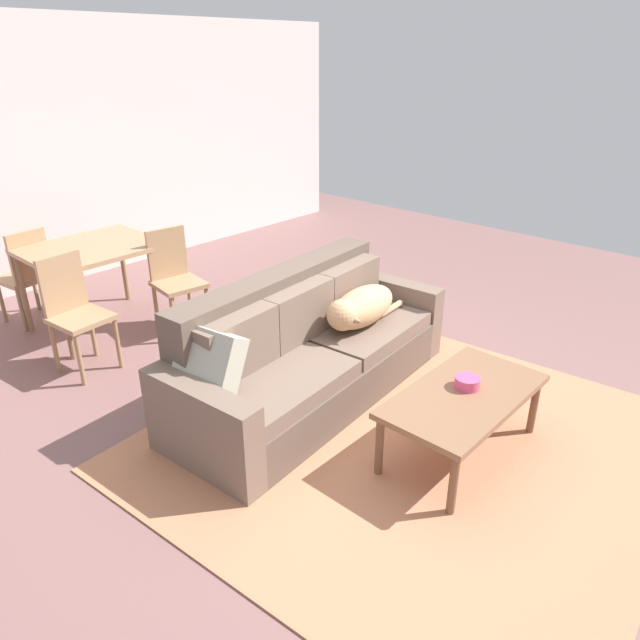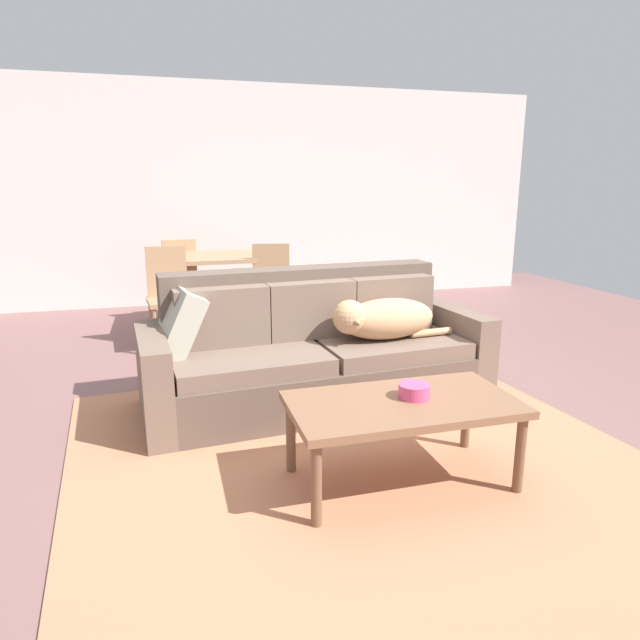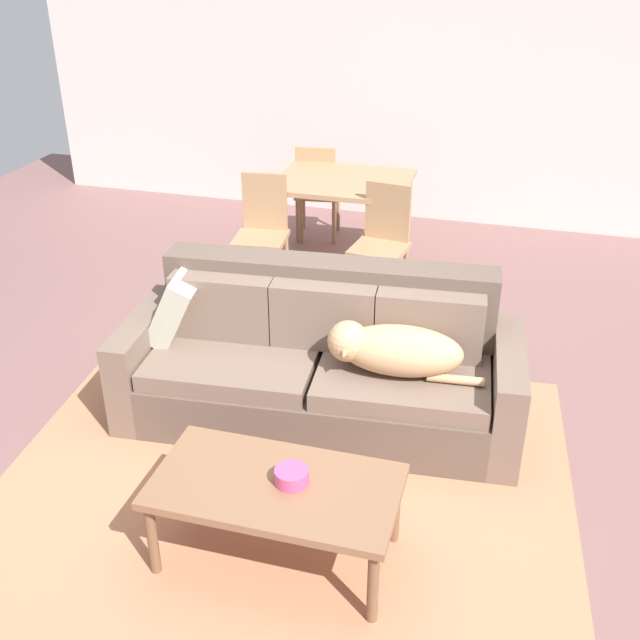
{
  "view_description": "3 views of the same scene",
  "coord_description": "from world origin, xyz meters",
  "px_view_note": "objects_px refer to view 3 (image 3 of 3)",
  "views": [
    {
      "loc": [
        -2.78,
        -2.25,
        2.35
      ],
      "look_at": [
        0.17,
        0.43,
        0.5
      ],
      "focal_mm": 32.7,
      "sensor_mm": 36.0,
      "label": 1
    },
    {
      "loc": [
        -1.02,
        -3.2,
        1.48
      ],
      "look_at": [
        -0.04,
        0.28,
        0.59
      ],
      "focal_mm": 31.03,
      "sensor_mm": 36.0,
      "label": 2
    },
    {
      "loc": [
        0.99,
        -3.39,
        2.7
      ],
      "look_at": [
        -0.04,
        0.23,
        0.71
      ],
      "focal_mm": 42.65,
      "sensor_mm": 36.0,
      "label": 3
    }
  ],
  "objects_px": {
    "dog_on_left_cushion": "(392,349)",
    "dining_chair_near_left": "(262,228)",
    "dining_chair_far_left": "(317,188)",
    "couch": "(321,364)",
    "dining_chair_near_right": "(382,238)",
    "dining_table": "(343,188)",
    "bowl_on_coffee_table": "(292,476)",
    "throw_pillow_by_left_arm": "(177,305)",
    "coffee_table": "(276,491)"
  },
  "relations": [
    {
      "from": "dog_on_left_cushion",
      "to": "dining_chair_near_left",
      "type": "xyz_separation_m",
      "value": [
        -1.38,
        1.74,
        -0.07
      ]
    },
    {
      "from": "dining_chair_far_left",
      "to": "dog_on_left_cushion",
      "type": "bearing_deg",
      "value": 106.01
    },
    {
      "from": "couch",
      "to": "dining_chair_near_right",
      "type": "bearing_deg",
      "value": 84.34
    },
    {
      "from": "dog_on_left_cushion",
      "to": "dining_table",
      "type": "distance_m",
      "value": 2.51
    },
    {
      "from": "dining_chair_near_right",
      "to": "dining_chair_far_left",
      "type": "height_order",
      "value": "dining_chair_near_right"
    },
    {
      "from": "bowl_on_coffee_table",
      "to": "dining_chair_near_right",
      "type": "xyz_separation_m",
      "value": [
        -0.17,
        2.84,
        0.03
      ]
    },
    {
      "from": "dining_chair_near_left",
      "to": "dining_chair_near_right",
      "type": "relative_size",
      "value": 1.01
    },
    {
      "from": "dog_on_left_cushion",
      "to": "dining_chair_far_left",
      "type": "relative_size",
      "value": 0.98
    },
    {
      "from": "bowl_on_coffee_table",
      "to": "throw_pillow_by_left_arm",
      "type": "bearing_deg",
      "value": 133.49
    },
    {
      "from": "dog_on_left_cushion",
      "to": "throw_pillow_by_left_arm",
      "type": "relative_size",
      "value": 2.1
    },
    {
      "from": "couch",
      "to": "dining_chair_far_left",
      "type": "height_order",
      "value": "couch"
    },
    {
      "from": "dining_chair_near_left",
      "to": "dining_table",
      "type": "bearing_deg",
      "value": 44.33
    },
    {
      "from": "throw_pillow_by_left_arm",
      "to": "dining_chair_near_left",
      "type": "height_order",
      "value": "dining_chair_near_left"
    },
    {
      "from": "couch",
      "to": "throw_pillow_by_left_arm",
      "type": "distance_m",
      "value": 0.94
    },
    {
      "from": "dining_table",
      "to": "dining_chair_near_left",
      "type": "bearing_deg",
      "value": -129.64
    },
    {
      "from": "throw_pillow_by_left_arm",
      "to": "dining_chair_near_left",
      "type": "xyz_separation_m",
      "value": [
        -0.04,
        1.64,
        -0.11
      ]
    },
    {
      "from": "dog_on_left_cushion",
      "to": "bowl_on_coffee_table",
      "type": "height_order",
      "value": "dog_on_left_cushion"
    },
    {
      "from": "bowl_on_coffee_table",
      "to": "dining_table",
      "type": "height_order",
      "value": "dining_table"
    },
    {
      "from": "dining_table",
      "to": "dining_chair_near_right",
      "type": "bearing_deg",
      "value": -50.64
    },
    {
      "from": "couch",
      "to": "bowl_on_coffee_table",
      "type": "height_order",
      "value": "couch"
    },
    {
      "from": "couch",
      "to": "dining_chair_near_right",
      "type": "xyz_separation_m",
      "value": [
        0.03,
        1.66,
        0.17
      ]
    },
    {
      "from": "coffee_table",
      "to": "dining_chair_near_right",
      "type": "xyz_separation_m",
      "value": [
        -0.1,
        2.87,
        0.12
      ]
    },
    {
      "from": "throw_pillow_by_left_arm",
      "to": "bowl_on_coffee_table",
      "type": "relative_size",
      "value": 2.67
    },
    {
      "from": "throw_pillow_by_left_arm",
      "to": "bowl_on_coffee_table",
      "type": "distance_m",
      "value": 1.6
    },
    {
      "from": "coffee_table",
      "to": "couch",
      "type": "bearing_deg",
      "value": 95.87
    },
    {
      "from": "dog_on_left_cushion",
      "to": "bowl_on_coffee_table",
      "type": "relative_size",
      "value": 5.62
    },
    {
      "from": "coffee_table",
      "to": "dining_table",
      "type": "distance_m",
      "value": 3.49
    },
    {
      "from": "dining_chair_near_right",
      "to": "dining_chair_near_left",
      "type": "bearing_deg",
      "value": -168.94
    },
    {
      "from": "coffee_table",
      "to": "dining_chair_far_left",
      "type": "bearing_deg",
      "value": 103.31
    },
    {
      "from": "throw_pillow_by_left_arm",
      "to": "coffee_table",
      "type": "bearing_deg",
      "value": -48.99
    },
    {
      "from": "throw_pillow_by_left_arm",
      "to": "dining_chair_near_left",
      "type": "relative_size",
      "value": 0.45
    },
    {
      "from": "couch",
      "to": "dog_on_left_cushion",
      "type": "height_order",
      "value": "couch"
    },
    {
      "from": "dog_on_left_cushion",
      "to": "dining_table",
      "type": "xyz_separation_m",
      "value": [
        -0.88,
        2.35,
        0.11
      ]
    },
    {
      "from": "couch",
      "to": "dining_chair_far_left",
      "type": "xyz_separation_m",
      "value": [
        -0.82,
        2.76,
        0.15
      ]
    },
    {
      "from": "coffee_table",
      "to": "bowl_on_coffee_table",
      "type": "distance_m",
      "value": 0.11
    },
    {
      "from": "couch",
      "to": "dining_chair_near_left",
      "type": "relative_size",
      "value": 2.56
    },
    {
      "from": "coffee_table",
      "to": "dining_chair_far_left",
      "type": "distance_m",
      "value": 4.09
    },
    {
      "from": "coffee_table",
      "to": "dining_chair_near_right",
      "type": "distance_m",
      "value": 2.87
    },
    {
      "from": "dining_chair_near_right",
      "to": "coffee_table",
      "type": "bearing_deg",
      "value": -79.88
    },
    {
      "from": "couch",
      "to": "dog_on_left_cushion",
      "type": "xyz_separation_m",
      "value": [
        0.44,
        -0.13,
        0.24
      ]
    },
    {
      "from": "dog_on_left_cushion",
      "to": "dining_chair_near_left",
      "type": "relative_size",
      "value": 0.94
    },
    {
      "from": "bowl_on_coffee_table",
      "to": "dining_chair_far_left",
      "type": "height_order",
      "value": "dining_chair_far_left"
    },
    {
      "from": "dog_on_left_cushion",
      "to": "dining_chair_near_left",
      "type": "distance_m",
      "value": 2.22
    },
    {
      "from": "bowl_on_coffee_table",
      "to": "dining_chair_near_left",
      "type": "relative_size",
      "value": 0.17
    },
    {
      "from": "dining_chair_near_right",
      "to": "dining_chair_far_left",
      "type": "xyz_separation_m",
      "value": [
        -0.84,
        1.11,
        -0.02
      ]
    },
    {
      "from": "dining_chair_near_right",
      "to": "dining_table",
      "type": "bearing_deg",
      "value": 137.49
    },
    {
      "from": "throw_pillow_by_left_arm",
      "to": "dining_chair_far_left",
      "type": "xyz_separation_m",
      "value": [
        0.08,
        2.8,
        -0.13
      ]
    },
    {
      "from": "dining_chair_near_left",
      "to": "bowl_on_coffee_table",
      "type": "bearing_deg",
      "value": -73.96
    },
    {
      "from": "bowl_on_coffee_table",
      "to": "dining_chair_near_right",
      "type": "relative_size",
      "value": 0.17
    },
    {
      "from": "dining_chair_near_left",
      "to": "dining_chair_far_left",
      "type": "bearing_deg",
      "value": 77.95
    }
  ]
}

